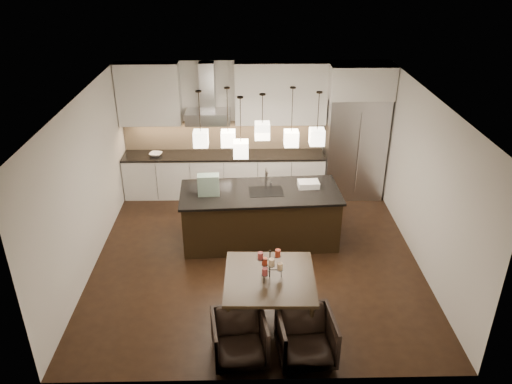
{
  "coord_description": "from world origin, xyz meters",
  "views": [
    {
      "loc": [
        -0.16,
        -7.27,
        4.92
      ],
      "look_at": [
        0.0,
        0.2,
        1.15
      ],
      "focal_mm": 35.0,
      "sensor_mm": 36.0,
      "label": 1
    }
  ],
  "objects_px": {
    "refrigerator": "(354,147)",
    "armchair_right": "(306,338)",
    "dining_table": "(269,298)",
    "island_body": "(260,217)",
    "armchair_left": "(240,339)"
  },
  "relations": [
    {
      "from": "refrigerator",
      "to": "dining_table",
      "type": "relative_size",
      "value": 1.72
    },
    {
      "from": "island_body",
      "to": "armchair_left",
      "type": "relative_size",
      "value": 3.82
    },
    {
      "from": "island_body",
      "to": "armchair_left",
      "type": "bearing_deg",
      "value": -99.93
    },
    {
      "from": "island_body",
      "to": "refrigerator",
      "type": "bearing_deg",
      "value": 39.45
    },
    {
      "from": "refrigerator",
      "to": "armchair_right",
      "type": "xyz_separation_m",
      "value": [
        -1.51,
        -4.77,
        -0.74
      ]
    },
    {
      "from": "refrigerator",
      "to": "armchair_right",
      "type": "height_order",
      "value": "refrigerator"
    },
    {
      "from": "refrigerator",
      "to": "armchair_left",
      "type": "xyz_separation_m",
      "value": [
        -2.37,
        -4.75,
        -0.75
      ]
    },
    {
      "from": "refrigerator",
      "to": "island_body",
      "type": "distance_m",
      "value": 2.8
    },
    {
      "from": "dining_table",
      "to": "armchair_right",
      "type": "distance_m",
      "value": 0.88
    },
    {
      "from": "island_body",
      "to": "armchair_left",
      "type": "distance_m",
      "value": 2.92
    },
    {
      "from": "island_body",
      "to": "armchair_left",
      "type": "height_order",
      "value": "island_body"
    },
    {
      "from": "dining_table",
      "to": "armchair_right",
      "type": "bearing_deg",
      "value": -58.4
    },
    {
      "from": "island_body",
      "to": "dining_table",
      "type": "distance_m",
      "value": 2.16
    },
    {
      "from": "refrigerator",
      "to": "island_body",
      "type": "bearing_deg",
      "value": -137.5
    },
    {
      "from": "armchair_left",
      "to": "dining_table",
      "type": "bearing_deg",
      "value": 52.59
    }
  ]
}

